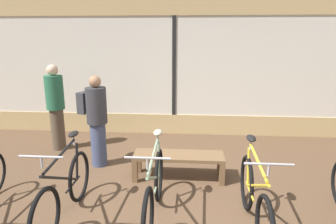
{
  "coord_description": "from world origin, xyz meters",
  "views": [
    {
      "loc": [
        0.37,
        -3.23,
        2.18
      ],
      "look_at": [
        0.0,
        1.6,
        0.95
      ],
      "focal_mm": 32.0,
      "sensor_mm": 36.0,
      "label": 1
    }
  ],
  "objects": [
    {
      "name": "bicycle_center",
      "position": [
        -0.04,
        -0.04,
        0.39
      ],
      "size": [
        0.46,
        1.78,
        1.04
      ],
      "color": "black",
      "rests_on": "ground_plane"
    },
    {
      "name": "customer_near_rack",
      "position": [
        -2.22,
        2.2,
        0.88
      ],
      "size": [
        0.48,
        0.48,
        1.67
      ],
      "color": "brown",
      "rests_on": "ground_plane"
    },
    {
      "name": "display_bench",
      "position": [
        0.2,
        1.11,
        0.33
      ],
      "size": [
        1.4,
        0.44,
        0.4
      ],
      "color": "brown",
      "rests_on": "ground_plane"
    },
    {
      "name": "customer_by_window",
      "position": [
        -1.21,
        1.51,
        0.84
      ],
      "size": [
        0.55,
        0.43,
        1.56
      ],
      "color": "#424C6B",
      "rests_on": "ground_plane"
    },
    {
      "name": "bicycle_left",
      "position": [
        -1.11,
        -0.09,
        0.38
      ],
      "size": [
        0.46,
        1.66,
        1.02
      ],
      "color": "black",
      "rests_on": "ground_plane"
    },
    {
      "name": "ground_plane",
      "position": [
        0.0,
        0.0,
        0.0
      ],
      "size": [
        24.0,
        24.0,
        0.0
      ],
      "primitive_type": "plane",
      "color": "brown"
    },
    {
      "name": "bicycle_right",
      "position": [
        1.11,
        -0.13,
        0.39
      ],
      "size": [
        0.46,
        1.69,
        1.03
      ],
      "color": "black",
      "rests_on": "ground_plane"
    },
    {
      "name": "shop_back_wall",
      "position": [
        0.0,
        3.35,
        1.64
      ],
      "size": [
        12.0,
        0.08,
        3.2
      ],
      "color": "tan",
      "rests_on": "ground_plane"
    }
  ]
}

